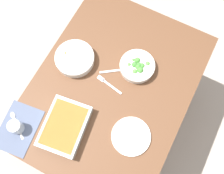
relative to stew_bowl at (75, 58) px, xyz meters
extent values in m
plane|color=#9E9389|center=(-0.05, -0.28, -0.77)|extent=(6.00, 6.00, 0.00)
cube|color=brown|center=(-0.05, -0.28, -0.05)|extent=(1.20, 0.90, 0.04)
cylinder|color=brown|center=(0.49, -0.67, -0.42)|extent=(0.06, 0.06, 0.70)
cylinder|color=brown|center=(-0.59, 0.11, -0.42)|extent=(0.06, 0.06, 0.70)
cylinder|color=brown|center=(0.49, 0.11, -0.42)|extent=(0.06, 0.06, 0.70)
cube|color=#4C5670|center=(-0.51, 0.08, -0.03)|extent=(0.30, 0.23, 0.00)
cylinder|color=silver|center=(0.00, 0.00, 0.00)|extent=(0.23, 0.23, 0.05)
torus|color=silver|center=(0.00, 0.00, 0.02)|extent=(0.24, 0.24, 0.01)
cylinder|color=olive|center=(0.00, 0.00, 0.00)|extent=(0.19, 0.19, 0.03)
sphere|color=#C66633|center=(0.00, 0.06, 0.02)|extent=(0.02, 0.02, 0.02)
sphere|color=olive|center=(-0.02, 0.01, 0.02)|extent=(0.01, 0.01, 0.01)
sphere|color=silver|center=(0.04, -0.01, 0.02)|extent=(0.01, 0.01, 0.01)
sphere|color=#C66633|center=(0.03, -0.02, 0.02)|extent=(0.01, 0.01, 0.01)
sphere|color=olive|center=(-0.04, 0.02, 0.01)|extent=(0.01, 0.01, 0.01)
sphere|color=silver|center=(0.01, 0.03, 0.02)|extent=(0.02, 0.02, 0.02)
cylinder|color=silver|center=(0.13, -0.36, -0.01)|extent=(0.20, 0.20, 0.05)
torus|color=silver|center=(0.13, -0.36, 0.01)|extent=(0.21, 0.21, 0.01)
cylinder|color=#8CB272|center=(0.13, -0.36, 0.00)|extent=(0.17, 0.17, 0.02)
sphere|color=#3D7A33|center=(0.13, -0.36, 0.02)|extent=(0.04, 0.04, 0.04)
sphere|color=#569E42|center=(0.16, -0.41, 0.01)|extent=(0.03, 0.03, 0.03)
sphere|color=#569E42|center=(0.11, -0.31, 0.01)|extent=(0.02, 0.02, 0.02)
sphere|color=#478C38|center=(0.14, -0.38, 0.01)|extent=(0.03, 0.03, 0.03)
sphere|color=#478C38|center=(0.16, -0.34, 0.02)|extent=(0.04, 0.04, 0.04)
sphere|color=#569E42|center=(0.08, -0.36, 0.01)|extent=(0.03, 0.03, 0.03)
sphere|color=#478C38|center=(0.15, -0.32, 0.01)|extent=(0.02, 0.02, 0.02)
sphere|color=#3D7A33|center=(0.12, -0.34, 0.02)|extent=(0.04, 0.04, 0.04)
sphere|color=#478C38|center=(0.11, -0.38, 0.02)|extent=(0.04, 0.04, 0.04)
sphere|color=#3D7A33|center=(0.13, -0.35, 0.01)|extent=(0.02, 0.02, 0.02)
sphere|color=#478C38|center=(0.12, -0.36, 0.02)|extent=(0.03, 0.03, 0.03)
cube|color=silver|center=(-0.38, -0.16, 0.00)|extent=(0.33, 0.26, 0.06)
cube|color=gold|center=(-0.38, -0.16, 0.01)|extent=(0.29, 0.23, 0.04)
cylinder|color=#B2BCC6|center=(-0.51, 0.08, 0.01)|extent=(0.07, 0.07, 0.08)
cylinder|color=black|center=(-0.51, 0.08, 0.00)|extent=(0.06, 0.06, 0.05)
cylinder|color=white|center=(-0.26, -0.51, -0.03)|extent=(0.22, 0.22, 0.01)
cube|color=silver|center=(0.00, 0.00, -0.03)|extent=(0.10, 0.12, 0.01)
ellipsoid|color=silver|center=(-0.05, -0.07, -0.03)|extent=(0.05, 0.05, 0.01)
cube|color=silver|center=(0.04, -0.23, -0.03)|extent=(0.09, 0.12, 0.01)
ellipsoid|color=silver|center=(0.09, -0.30, -0.03)|extent=(0.04, 0.05, 0.01)
cube|color=silver|center=(-0.51, 0.08, -0.03)|extent=(0.09, 0.12, 0.01)
ellipsoid|color=silver|center=(-0.46, 0.15, -0.03)|extent=(0.04, 0.05, 0.01)
cube|color=silver|center=(-0.05, -0.28, -0.03)|extent=(0.04, 0.14, 0.01)
cube|color=silver|center=(-0.03, -0.19, -0.03)|extent=(0.03, 0.05, 0.01)
camera|label=1|loc=(-0.51, -0.51, 1.46)|focal=42.73mm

